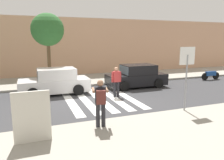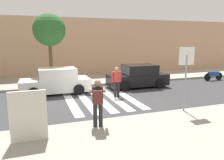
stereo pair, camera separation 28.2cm
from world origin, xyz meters
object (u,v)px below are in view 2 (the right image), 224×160
object	(u,v)px
stop_sign	(186,65)
pedestrian_crossing	(117,80)
parked_car_white	(56,82)
advertising_board	(28,116)
photographer_with_backpack	(98,99)
parked_car_black	(138,77)
motorcycle	(213,75)
street_tree_center	(49,30)

from	to	relation	value
stop_sign	pedestrian_crossing	bearing A→B (deg)	115.64
parked_car_white	advertising_board	size ratio (longest dim) A/B	2.56
photographer_with_backpack	advertising_board	size ratio (longest dim) A/B	1.08
pedestrian_crossing	advertising_board	bearing A→B (deg)	-135.09
stop_sign	parked_car_white	size ratio (longest dim) A/B	0.68
parked_car_black	motorcycle	bearing A→B (deg)	2.49
motorcycle	advertising_board	size ratio (longest dim) A/B	1.10
stop_sign	advertising_board	world-z (taller)	stop_sign
motorcycle	parked_car_white	bearing A→B (deg)	-178.62
parked_car_white	stop_sign	bearing A→B (deg)	-48.98
parked_car_white	advertising_board	world-z (taller)	advertising_board
photographer_with_backpack	advertising_board	xyz separation A→B (m)	(-2.31, -0.38, -0.23)
stop_sign	motorcycle	bearing A→B (deg)	38.94
pedestrian_crossing	street_tree_center	distance (m)	6.19
motorcycle	street_tree_center	size ratio (longest dim) A/B	0.36
advertising_board	parked_car_black	bearing A→B (deg)	43.52
parked_car_white	parked_car_black	xyz separation A→B (m)	(5.53, -0.00, 0.00)
stop_sign	street_tree_center	xyz separation A→B (m)	(-5.07, 8.09, 1.69)
stop_sign	advertising_board	size ratio (longest dim) A/B	1.75
photographer_with_backpack	parked_car_white	distance (m)	6.29
pedestrian_crossing	motorcycle	bearing A→B (deg)	13.99
photographer_with_backpack	motorcycle	world-z (taller)	photographer_with_backpack
advertising_board	stop_sign	bearing A→B (deg)	7.67
parked_car_white	photographer_with_backpack	bearing A→B (deg)	-81.69
parked_car_black	street_tree_center	xyz separation A→B (m)	(-5.62, 2.37, 3.15)
photographer_with_backpack	pedestrian_crossing	world-z (taller)	photographer_with_backpack
parked_car_black	motorcycle	size ratio (longest dim) A/B	2.33
photographer_with_backpack	street_tree_center	distance (m)	9.05
pedestrian_crossing	advertising_board	world-z (taller)	advertising_board
photographer_with_backpack	advertising_board	distance (m)	2.35
pedestrian_crossing	motorcycle	size ratio (longest dim) A/B	0.98
photographer_with_backpack	parked_car_black	distance (m)	7.75
stop_sign	photographer_with_backpack	xyz separation A→B (m)	(-4.07, -0.48, -1.02)
stop_sign	pedestrian_crossing	xyz separation A→B (m)	(-1.79, 3.72, -1.22)
photographer_with_backpack	parked_car_white	world-z (taller)	photographer_with_backpack
pedestrian_crossing	street_tree_center	size ratio (longest dim) A/B	0.35
stop_sign	parked_car_black	xyz separation A→B (m)	(0.55, 5.72, -1.46)
photographer_with_backpack	street_tree_center	xyz separation A→B (m)	(-1.00, 8.57, 2.71)
photographer_with_backpack	parked_car_white	xyz separation A→B (m)	(-0.91, 6.21, -0.44)
stop_sign	pedestrian_crossing	world-z (taller)	stop_sign
parked_car_white	street_tree_center	world-z (taller)	street_tree_center
stop_sign	parked_car_white	xyz separation A→B (m)	(-4.98, 5.72, -1.46)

